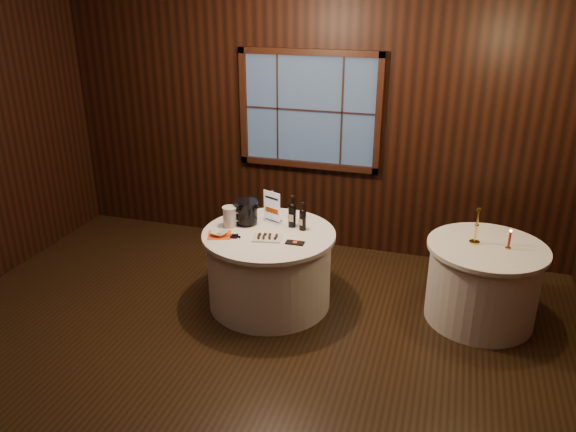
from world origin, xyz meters
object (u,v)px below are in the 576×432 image
(sign_stand, at_px, (273,211))
(ice_bucket, at_px, (246,212))
(main_table, at_px, (269,268))
(grape_bunch, at_px, (235,236))
(port_bottle_right, at_px, (303,218))
(red_candle, at_px, (509,241))
(side_table, at_px, (482,283))
(glass_pitcher, at_px, (230,217))
(brass_candlestick, at_px, (476,231))
(chocolate_plate, at_px, (267,237))
(chocolate_box, at_px, (295,243))
(port_bottle_left, at_px, (292,213))
(cracker_bowl, at_px, (219,233))

(sign_stand, height_order, ice_bucket, sign_stand)
(main_table, relative_size, grape_bunch, 8.09)
(port_bottle_right, distance_m, ice_bucket, 0.57)
(port_bottle_right, distance_m, red_candle, 1.88)
(side_table, distance_m, ice_bucket, 2.34)
(sign_stand, bearing_deg, glass_pitcher, -125.71)
(brass_candlestick, bearing_deg, chocolate_plate, -165.86)
(chocolate_box, relative_size, red_candle, 0.90)
(ice_bucket, xyz_separation_m, glass_pitcher, (-0.13, -0.11, -0.02))
(port_bottle_right, bearing_deg, sign_stand, -172.23)
(side_table, height_order, port_bottle_left, port_bottle_left)
(port_bottle_left, distance_m, glass_pitcher, 0.61)
(side_table, distance_m, glass_pitcher, 2.47)
(chocolate_plate, xyz_separation_m, grape_bunch, (-0.29, -0.07, 0.00))
(side_table, bearing_deg, ice_bucket, -175.79)
(chocolate_box, bearing_deg, glass_pitcher, 163.63)
(cracker_bowl, relative_size, red_candle, 0.80)
(port_bottle_right, distance_m, chocolate_box, 0.34)
(chocolate_plate, xyz_separation_m, red_candle, (2.14, 0.43, 0.06))
(port_bottle_right, relative_size, ice_bucket, 1.16)
(chocolate_plate, xyz_separation_m, brass_candlestick, (1.85, 0.47, 0.11))
(main_table, height_order, cracker_bowl, cracker_bowl)
(chocolate_plate, relative_size, grape_bunch, 1.85)
(main_table, xyz_separation_m, red_candle, (2.17, 0.28, 0.46))
(sign_stand, relative_size, glass_pitcher, 1.64)
(glass_pitcher, bearing_deg, cracker_bowl, -101.67)
(port_bottle_right, distance_m, chocolate_plate, 0.41)
(sign_stand, xyz_separation_m, port_bottle_left, (0.22, -0.05, 0.03))
(brass_candlestick, bearing_deg, chocolate_box, -162.87)
(side_table, distance_m, port_bottle_left, 1.90)
(side_table, bearing_deg, sign_stand, -178.63)
(port_bottle_left, relative_size, chocolate_plate, 1.10)
(port_bottle_right, height_order, red_candle, port_bottle_right)
(main_table, xyz_separation_m, port_bottle_left, (0.17, 0.20, 0.52))
(chocolate_plate, relative_size, chocolate_box, 1.72)
(chocolate_plate, height_order, cracker_bowl, cracker_bowl)
(chocolate_plate, distance_m, cracker_bowl, 0.46)
(main_table, distance_m, port_bottle_left, 0.58)
(main_table, xyz_separation_m, ice_bucket, (-0.28, 0.13, 0.51))
(glass_pitcher, bearing_deg, sign_stand, 24.94)
(sign_stand, bearing_deg, port_bottle_left, 9.22)
(grape_bunch, distance_m, glass_pitcher, 0.29)
(main_table, height_order, side_table, same)
(main_table, bearing_deg, chocolate_plate, -77.57)
(main_table, xyz_separation_m, grape_bunch, (-0.26, -0.21, 0.40))
(sign_stand, relative_size, cracker_bowl, 2.21)
(ice_bucket, bearing_deg, sign_stand, 26.81)
(ice_bucket, xyz_separation_m, red_candle, (2.45, 0.15, -0.05))
(port_bottle_left, bearing_deg, cracker_bowl, -139.33)
(chocolate_box, bearing_deg, cracker_bowl, -178.83)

